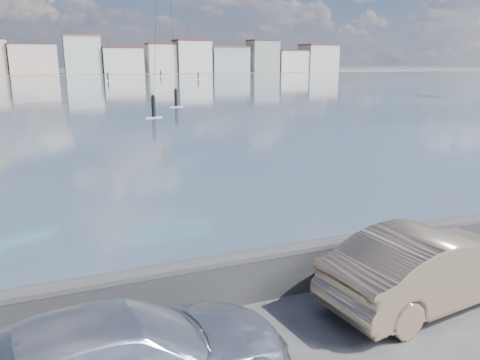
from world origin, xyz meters
The scene contains 5 objects.
bay_water centered at (0.00, 91.50, 0.01)m, with size 500.00×177.00×0.00m, color #314356.
far_shore_strip centered at (0.00, 200.00, 0.01)m, with size 500.00×60.00×0.00m, color #4C473D.
seawall centered at (0.00, 2.70, 0.58)m, with size 400.00×0.36×1.08m.
far_buildings centered at (1.31, 186.00, 6.03)m, with size 240.79×13.26×14.60m.
car_champagne centered at (4.00, 1.27, 0.78)m, with size 1.65×4.73×1.56m, color tan.
Camera 1 is at (-2.79, -5.28, 4.76)m, focal length 35.00 mm.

